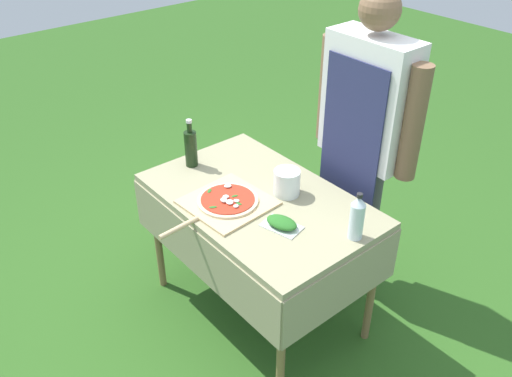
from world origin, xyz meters
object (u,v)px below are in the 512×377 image
object	(u,v)px
water_bottle	(357,217)
mixing_tub	(287,182)
prep_table	(259,212)
herb_container	(282,223)
person_cook	(365,130)
oil_bottle	(191,148)
pizza_on_peel	(226,202)

from	to	relation	value
water_bottle	mixing_tub	xyz separation A→B (m)	(-0.45, 0.00, -0.04)
prep_table	water_bottle	distance (m)	0.57
prep_table	herb_container	world-z (taller)	herb_container
prep_table	water_bottle	world-z (taller)	water_bottle
herb_container	person_cook	bearing A→B (deg)	98.82
prep_table	mixing_tub	xyz separation A→B (m)	(0.06, 0.13, 0.16)
oil_bottle	herb_container	size ratio (longest dim) A/B	1.35
person_cook	mixing_tub	bearing A→B (deg)	79.18
prep_table	mixing_tub	world-z (taller)	mixing_tub
person_cook	water_bottle	xyz separation A→B (m)	(0.37, -0.45, -0.13)
oil_bottle	prep_table	bearing A→B (deg)	9.39
prep_table	pizza_on_peel	bearing A→B (deg)	-108.23
prep_table	oil_bottle	bearing A→B (deg)	-170.61
oil_bottle	water_bottle	xyz separation A→B (m)	(0.99, 0.20, 0.00)
prep_table	mixing_tub	bearing A→B (deg)	63.17
prep_table	oil_bottle	world-z (taller)	oil_bottle
water_bottle	pizza_on_peel	bearing A→B (deg)	-153.36
pizza_on_peel	water_bottle	distance (m)	0.65
herb_container	mixing_tub	world-z (taller)	mixing_tub
mixing_tub	oil_bottle	bearing A→B (deg)	-159.07
prep_table	oil_bottle	xyz separation A→B (m)	(-0.47, -0.08, 0.20)
pizza_on_peel	mixing_tub	xyz separation A→B (m)	(0.12, 0.29, 0.05)
oil_bottle	herb_container	world-z (taller)	oil_bottle
water_bottle	person_cook	bearing A→B (deg)	128.81
oil_bottle	water_bottle	size ratio (longest dim) A/B	1.17
person_cook	pizza_on_peel	xyz separation A→B (m)	(-0.21, -0.74, -0.23)
prep_table	mixing_tub	size ratio (longest dim) A/B	8.95
prep_table	water_bottle	bearing A→B (deg)	13.49
pizza_on_peel	herb_container	world-z (taller)	same
person_cook	oil_bottle	world-z (taller)	person_cook
pizza_on_peel	person_cook	bearing A→B (deg)	70.66
prep_table	person_cook	bearing A→B (deg)	75.24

